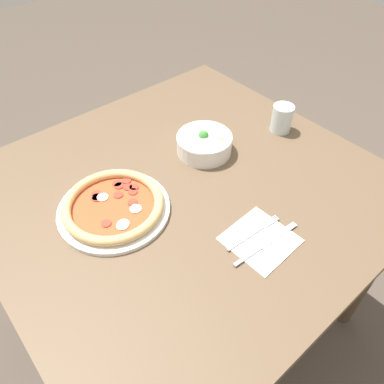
{
  "coord_description": "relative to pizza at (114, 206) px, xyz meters",
  "views": [
    {
      "loc": [
        0.6,
        -0.49,
        1.46
      ],
      "look_at": [
        0.05,
        -0.02,
        0.74
      ],
      "focal_mm": 35.0,
      "sensor_mm": 36.0,
      "label": 1
    }
  ],
  "objects": [
    {
      "name": "bowl",
      "position": [
        -0.03,
        0.35,
        0.02
      ],
      "size": [
        0.17,
        0.17,
        0.08
      ],
      "color": "white",
      "rests_on": "dining_table"
    },
    {
      "name": "napkin",
      "position": [
        0.32,
        0.22,
        -0.02
      ],
      "size": [
        0.16,
        0.16,
        0.0
      ],
      "color": "white",
      "rests_on": "dining_table"
    },
    {
      "name": "glass",
      "position": [
        0.05,
        0.62,
        0.03
      ],
      "size": [
        0.07,
        0.07,
        0.09
      ],
      "color": "silver",
      "rests_on": "dining_table"
    },
    {
      "name": "fork",
      "position": [
        0.3,
        0.22,
        -0.01
      ],
      "size": [
        0.02,
        0.17,
        0.0
      ],
      "rotation": [
        0.0,
        0.0,
        1.52
      ],
      "color": "silver",
      "rests_on": "napkin"
    },
    {
      "name": "dining_table",
      "position": [
        0.05,
        0.21,
        -0.12
      ],
      "size": [
        1.03,
        1.08,
        0.72
      ],
      "color": "brown",
      "rests_on": "ground_plane"
    },
    {
      "name": "pizza",
      "position": [
        0.0,
        0.0,
        0.0
      ],
      "size": [
        0.3,
        0.3,
        0.04
      ],
      "color": "white",
      "rests_on": "dining_table"
    },
    {
      "name": "knife",
      "position": [
        0.34,
        0.21,
        -0.01
      ],
      "size": [
        0.02,
        0.21,
        0.01
      ],
      "rotation": [
        0.0,
        0.0,
        1.52
      ],
      "color": "silver",
      "rests_on": "napkin"
    },
    {
      "name": "ground_plane",
      "position": [
        0.05,
        0.21,
        -0.74
      ],
      "size": [
        8.0,
        8.0,
        0.0
      ],
      "primitive_type": "plane",
      "color": "#4C4238"
    }
  ]
}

